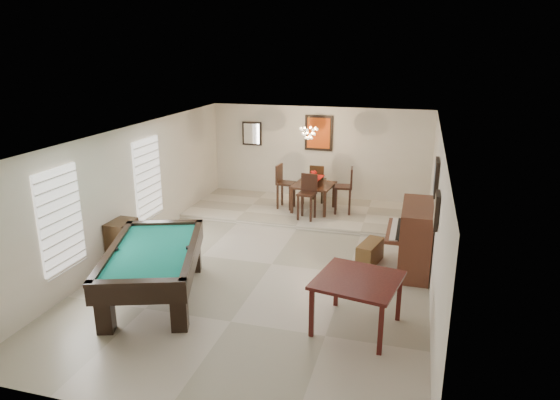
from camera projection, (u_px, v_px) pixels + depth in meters
The scene contains 25 objects.
ground_plane at pixel (272, 265), 9.86m from camera, with size 6.00×9.00×0.02m, color beige.
wall_back at pixel (319, 155), 13.62m from camera, with size 6.00×0.04×2.60m, color silver.
wall_front at pixel (151, 321), 5.34m from camera, with size 6.00×0.04×2.60m, color silver.
wall_left at pixel (132, 190), 10.26m from camera, with size 0.04×9.00×2.60m, color silver.
wall_right at pixel (436, 215), 8.70m from camera, with size 0.04×9.00×2.60m, color silver.
ceiling at pixel (271, 133), 9.10m from camera, with size 6.00×9.00×0.04m, color white.
dining_step at pixel (308, 211), 12.83m from camera, with size 6.00×2.50×0.12m, color beige.
window_left_front at pixel (60, 219), 8.19m from camera, with size 0.06×1.00×1.70m, color white.
window_left_rear at pixel (148, 178), 10.77m from camera, with size 0.06×1.00×1.70m, color white.
pool_table at pixel (154, 274), 8.43m from camera, with size 1.43×2.64×0.88m, color black, non-canonical shape.
square_table at pixel (357, 303), 7.51m from camera, with size 1.19×1.19×0.82m, color #38100E, non-canonical shape.
upright_piano at pixel (407, 237), 9.49m from camera, with size 0.87×1.55×1.29m, color #5C2D1D, non-canonical shape.
piano_bench at pixel (370, 253), 9.84m from camera, with size 0.31×0.80×0.44m, color brown.
apothecary_chest at pixel (123, 243), 9.68m from camera, with size 0.41×0.61×0.91m, color black.
dining_table at pixel (313, 195), 12.64m from camera, with size 0.98×0.98×0.81m, color black, non-canonical shape.
flower_vase at pixel (314, 175), 12.49m from camera, with size 0.14×0.14×0.24m, color red, non-canonical shape.
dining_chair_south at pixel (307, 197), 11.94m from camera, with size 0.40×0.40×1.09m, color black, non-canonical shape.
dining_chair_north at pixel (318, 183), 13.32m from camera, with size 0.38×0.38×1.03m, color black, non-canonical shape.
dining_chair_west at pixel (286, 187), 12.78m from camera, with size 0.42×0.42×1.14m, color black, non-canonical shape.
dining_chair_east at pixel (343, 190), 12.40m from camera, with size 0.43×0.43×1.16m, color black, non-canonical shape.
chandelier at pixel (309, 129), 12.16m from camera, with size 0.44×0.44×0.60m, color #FFE5B2, non-canonical shape.
back_painting at pixel (319, 133), 13.41m from camera, with size 0.75×0.06×0.95m, color #D84C14.
back_mirror at pixel (252, 134), 13.93m from camera, with size 0.55×0.06×0.65m, color white.
right_picture_upper at pixel (436, 178), 8.82m from camera, with size 0.06×0.55×0.65m, color slate.
right_picture_lower at pixel (437, 210), 7.68m from camera, with size 0.06×0.45×0.55m, color gray.
Camera 1 is at (2.61, -8.68, 4.10)m, focal length 32.00 mm.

